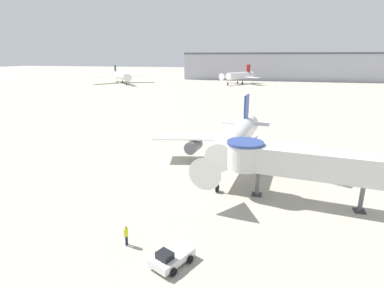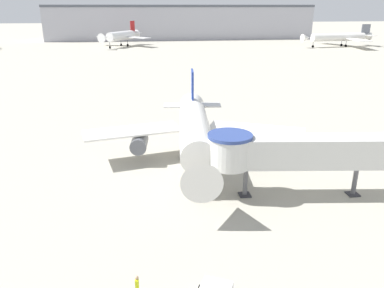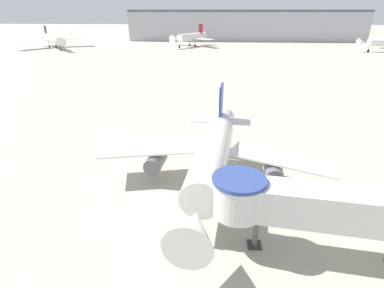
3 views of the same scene
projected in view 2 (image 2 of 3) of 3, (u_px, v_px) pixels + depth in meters
name	position (u px, v px, depth m)	size (l,w,h in m)	color
ground_plane	(193.00, 163.00, 43.23)	(800.00, 800.00, 0.00)	#A8A393
main_airplane	(195.00, 131.00, 41.73)	(26.06, 24.87, 9.37)	white
jet_bridge	(311.00, 151.00, 34.37)	(22.10, 5.82, 6.21)	silver
traffic_cone_starboard_wing	(278.00, 158.00, 44.02)	(0.36, 0.36, 0.61)	black
ground_crew_marshaller	(137.00, 286.00, 22.70)	(0.24, 0.37, 1.83)	#1E2338
background_jet_red_tail	(122.00, 36.00, 166.57)	(24.50, 25.79, 10.73)	white
background_jet_gray_tail	(340.00, 37.00, 166.11)	(35.25, 34.57, 9.52)	white
terminal_building	(181.00, 22.00, 205.13)	(141.93, 23.41, 17.80)	#A8A8B2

